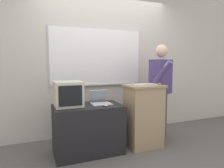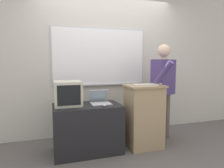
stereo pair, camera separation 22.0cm
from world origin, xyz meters
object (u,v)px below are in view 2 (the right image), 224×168
object	(u,v)px
person_presenter	(163,85)
lectern_podium	(144,116)
laptop	(100,99)
side_desk	(87,128)
computer_mouse_by_keyboard	(160,84)
computer_mouse_by_laptop	(104,105)
crt_monitor	(68,93)
wireless_keyboard	(146,85)

from	to	relation	value
person_presenter	lectern_podium	bearing A→B (deg)	175.35
lectern_podium	laptop	world-z (taller)	lectern_podium
side_desk	laptop	bearing A→B (deg)	22.16
lectern_podium	computer_mouse_by_keyboard	xyz separation A→B (m)	(0.23, -0.06, 0.50)
computer_mouse_by_laptop	crt_monitor	distance (m)	0.55
laptop	computer_mouse_by_laptop	distance (m)	0.25
lectern_podium	person_presenter	bearing A→B (deg)	20.88
laptop	crt_monitor	size ratio (longest dim) A/B	0.78
person_presenter	wireless_keyboard	bearing A→B (deg)	-178.68
lectern_podium	computer_mouse_by_laptop	bearing A→B (deg)	-173.41
person_presenter	computer_mouse_by_laptop	distance (m)	1.14
lectern_podium	computer_mouse_by_laptop	xyz separation A→B (m)	(-0.66, -0.08, 0.23)
lectern_podium	person_presenter	world-z (taller)	person_presenter
person_presenter	computer_mouse_by_keyboard	bearing A→B (deg)	-157.91
person_presenter	computer_mouse_by_laptop	size ratio (longest dim) A/B	16.22
computer_mouse_by_laptop	crt_monitor	size ratio (longest dim) A/B	0.25
lectern_podium	side_desk	size ratio (longest dim) A/B	1.00
computer_mouse_by_laptop	computer_mouse_by_keyboard	bearing A→B (deg)	1.35
side_desk	person_presenter	bearing A→B (deg)	3.43
laptop	computer_mouse_by_keyboard	bearing A→B (deg)	-14.20
lectern_podium	crt_monitor	size ratio (longest dim) A/B	2.42
laptop	computer_mouse_by_laptop	world-z (taller)	laptop
side_desk	crt_monitor	bearing A→B (deg)	166.23
wireless_keyboard	computer_mouse_by_keyboard	distance (m)	0.24
wireless_keyboard	computer_mouse_by_keyboard	xyz separation A→B (m)	(0.24, 0.00, 0.01)
lectern_podium	computer_mouse_by_keyboard	distance (m)	0.56
wireless_keyboard	computer_mouse_by_laptop	distance (m)	0.71
computer_mouse_by_keyboard	side_desk	bearing A→B (deg)	172.67
side_desk	laptop	size ratio (longest dim) A/B	3.09
person_presenter	crt_monitor	distance (m)	1.58
wireless_keyboard	crt_monitor	distance (m)	1.16
lectern_podium	computer_mouse_by_keyboard	size ratio (longest dim) A/B	9.77
side_desk	computer_mouse_by_laptop	world-z (taller)	computer_mouse_by_laptop
wireless_keyboard	computer_mouse_by_keyboard	bearing A→B (deg)	0.40
person_presenter	computer_mouse_by_laptop	bearing A→B (deg)	166.91
laptop	computer_mouse_by_laptop	xyz separation A→B (m)	(0.00, -0.25, -0.04)
side_desk	crt_monitor	size ratio (longest dim) A/B	2.41
wireless_keyboard	laptop	bearing A→B (deg)	160.88
wireless_keyboard	crt_monitor	world-z (taller)	crt_monitor
person_presenter	laptop	xyz separation A→B (m)	(-1.10, 0.01, -0.18)
person_presenter	side_desk	bearing A→B (deg)	157.90
crt_monitor	computer_mouse_by_keyboard	bearing A→B (deg)	-8.60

